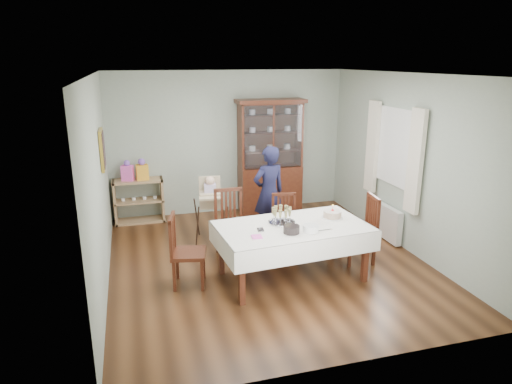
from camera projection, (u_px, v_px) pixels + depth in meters
name	position (u px, v px, depth m)	size (l,w,h in m)	color
floor	(267.00, 261.00, 6.79)	(5.00, 5.00, 0.00)	#593319
room_shell	(257.00, 142.00, 6.80)	(5.00, 5.00, 5.00)	#9EAA99
dining_table	(292.00, 252.00, 6.17)	(2.09, 1.31, 0.76)	#4E2513
china_cabinet	(270.00, 155.00, 8.75)	(1.30, 0.48, 2.18)	#4E2513
sideboard	(139.00, 201.00, 8.33)	(0.90, 0.38, 0.80)	tan
picture_frame	(102.00, 150.00, 6.49)	(0.04, 0.48, 0.58)	gold
window	(396.00, 147.00, 7.20)	(0.04, 1.02, 1.22)	white
curtain_left	(415.00, 162.00, 6.64)	(0.07, 0.30, 1.55)	silver
curtain_right	(372.00, 147.00, 7.79)	(0.07, 0.30, 1.55)	silver
radiator	(386.00, 222.00, 7.54)	(0.10, 0.80, 0.55)	white
chair_far_left	(231.00, 237.00, 6.91)	(0.46, 0.46, 1.01)	#4E2513
chair_far_right	(285.00, 234.00, 7.12)	(0.45, 0.45, 0.88)	#4E2513
chair_end_left	(188.00, 265.00, 6.00)	(0.52, 0.52, 0.97)	#4E2513
chair_end_right	(359.00, 242.00, 6.73)	(0.49, 0.49, 1.00)	#4E2513
woman	(269.00, 193.00, 7.47)	(0.57, 0.37, 1.56)	black
high_chair	(211.00, 215.00, 7.53)	(0.53, 0.53, 1.08)	black
champagne_tray	(282.00, 218.00, 6.14)	(0.37, 0.37, 0.22)	silver
birthday_cake	(332.00, 215.00, 6.33)	(0.29, 0.29, 0.20)	white
plate_stack_dark	(291.00, 229.00, 5.80)	(0.21, 0.21, 0.10)	black
plate_stack_white	(311.00, 228.00, 5.84)	(0.20, 0.20, 0.09)	white
napkin_stack	(257.00, 237.00, 5.66)	(0.13, 0.13, 0.02)	#FF5DCB
cutlery	(258.00, 230.00, 5.89)	(0.11, 0.15, 0.01)	silver
cake_knife	(323.00, 230.00, 5.89)	(0.26, 0.02, 0.01)	silver
gift_bag_pink	(127.00, 172.00, 8.11)	(0.23, 0.18, 0.37)	#FF5DCB
gift_bag_orange	(142.00, 170.00, 8.18)	(0.22, 0.16, 0.39)	gold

